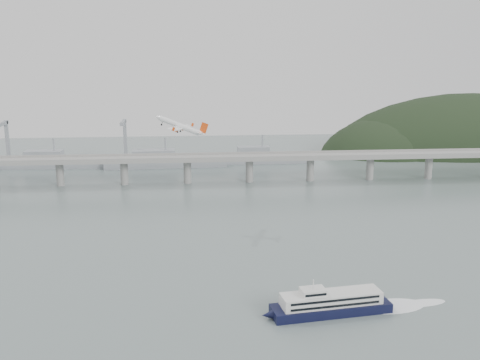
{
  "coord_description": "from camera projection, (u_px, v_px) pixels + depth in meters",
  "views": [
    {
      "loc": [
        -25.32,
        -241.24,
        106.11
      ],
      "look_at": [
        0.0,
        55.0,
        36.0
      ],
      "focal_mm": 42.0,
      "sensor_mm": 36.0,
      "label": 1
    }
  ],
  "objects": [
    {
      "name": "headland",
      "position": [
        479.0,
        166.0,
        610.19
      ],
      "size": [
        365.0,
        155.0,
        156.0
      ],
      "color": "black",
      "rests_on": "ground"
    },
    {
      "name": "distant_fleet",
      "position": [
        48.0,
        162.0,
        503.16
      ],
      "size": [
        453.0,
        60.9,
        40.0
      ],
      "color": "gray",
      "rests_on": "ground"
    },
    {
      "name": "bridge",
      "position": [
        223.0,
        161.0,
        450.2
      ],
      "size": [
        800.0,
        22.0,
        23.9
      ],
      "color": "gray",
      "rests_on": "ground"
    },
    {
      "name": "ground",
      "position": [
        250.0,
        282.0,
        260.39
      ],
      "size": [
        900.0,
        900.0,
        0.0
      ],
      "primitive_type": "plane",
      "color": "slate",
      "rests_on": "ground"
    },
    {
      "name": "ferry",
      "position": [
        331.0,
        303.0,
        229.54
      ],
      "size": [
        81.68,
        21.97,
        15.43
      ],
      "rotation": [
        0.0,
        0.0,
        0.13
      ],
      "color": "black",
      "rests_on": "ground"
    },
    {
      "name": "airliner",
      "position": [
        181.0,
        126.0,
        328.78
      ],
      "size": [
        32.28,
        30.26,
        12.95
      ],
      "rotation": [
        0.05,
        -0.32,
        2.77
      ],
      "color": "white",
      "rests_on": "ground"
    }
  ]
}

